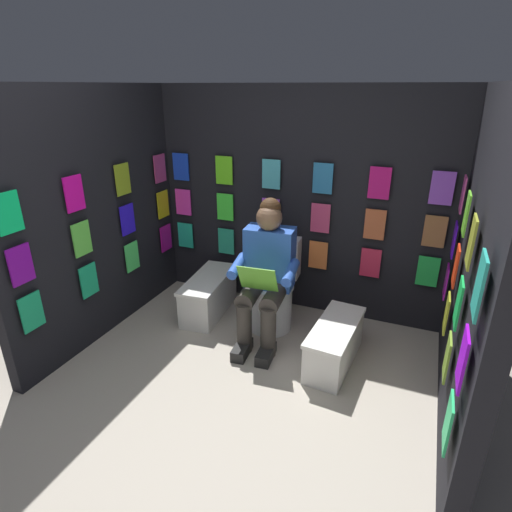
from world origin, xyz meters
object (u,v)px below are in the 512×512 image
person_reading (266,272)px  comic_longbox_far (334,344)px  toilet (273,290)px  comic_longbox_near (209,295)px

person_reading → comic_longbox_far: (-0.63, 0.15, -0.43)m
toilet → comic_longbox_far: size_ratio=1.02×
toilet → comic_longbox_far: 0.77m
comic_longbox_near → comic_longbox_far: comic_longbox_near is taller
comic_longbox_far → comic_longbox_near: bearing=-10.4°
toilet → comic_longbox_far: (-0.65, 0.38, -0.15)m
comic_longbox_near → person_reading: bearing=158.9°
person_reading → toilet: bearing=-90.7°
person_reading → comic_longbox_near: size_ratio=1.51×
comic_longbox_near → comic_longbox_far: 1.31m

